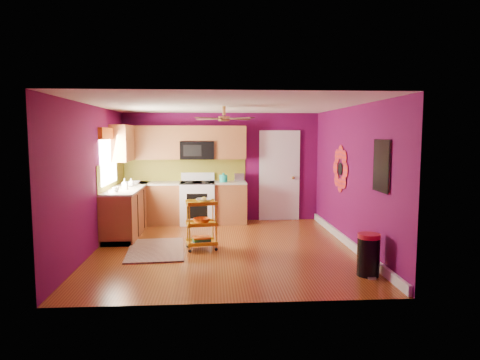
{
  "coord_description": "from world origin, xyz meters",
  "views": [
    {
      "loc": [
        -0.21,
        -7.4,
        1.99
      ],
      "look_at": [
        0.29,
        0.4,
        1.17
      ],
      "focal_mm": 32.0,
      "sensor_mm": 36.0,
      "label": 1
    }
  ],
  "objects": [
    {
      "name": "ceiling_fan",
      "position": [
        0.0,
        0.2,
        2.29
      ],
      "size": [
        1.01,
        1.01,
        0.26
      ],
      "color": "#BF8C3F",
      "rests_on": "ground"
    },
    {
      "name": "counter_cup",
      "position": [
        -2.01,
        0.6,
        0.99
      ],
      "size": [
        0.12,
        0.12,
        0.09
      ],
      "primitive_type": "imported",
      "color": "white",
      "rests_on": "lower_cabinets"
    },
    {
      "name": "upper_cabinetry",
      "position": [
        -1.24,
        2.17,
        1.8
      ],
      "size": [
        2.8,
        2.3,
        1.26
      ],
      "color": "brown",
      "rests_on": "ground"
    },
    {
      "name": "room_envelope",
      "position": [
        0.03,
        0.0,
        1.63
      ],
      "size": [
        4.54,
        5.04,
        2.52
      ],
      "color": "#600A47",
      "rests_on": "ground"
    },
    {
      "name": "electric_range",
      "position": [
        -0.55,
        2.17,
        0.48
      ],
      "size": [
        0.76,
        0.66,
        1.13
      ],
      "color": "white",
      "rests_on": "ground"
    },
    {
      "name": "counter_dish",
      "position": [
        -1.9,
        1.95,
        0.97
      ],
      "size": [
        0.25,
        0.25,
        0.06
      ],
      "primitive_type": "imported",
      "color": "white",
      "rests_on": "lower_cabinets"
    },
    {
      "name": "soap_bottle_a",
      "position": [
        -1.92,
        0.99,
        1.04
      ],
      "size": [
        0.09,
        0.1,
        0.21
      ],
      "primitive_type": "imported",
      "color": "#EA3F72",
      "rests_on": "lower_cabinets"
    },
    {
      "name": "trash_can",
      "position": [
        1.99,
        -1.61,
        0.3
      ],
      "size": [
        0.33,
        0.36,
        0.6
      ],
      "color": "black",
      "rests_on": "ground"
    },
    {
      "name": "ground",
      "position": [
        0.0,
        0.0,
        0.0
      ],
      "size": [
        5.0,
        5.0,
        0.0
      ],
      "primitive_type": "plane",
      "color": "#693010",
      "rests_on": "ground"
    },
    {
      "name": "left_window",
      "position": [
        -2.22,
        1.05,
        1.74
      ],
      "size": [
        0.08,
        1.35,
        1.08
      ],
      "color": "white",
      "rests_on": "ground"
    },
    {
      "name": "teal_kettle",
      "position": [
        0.04,
        2.17,
        1.02
      ],
      "size": [
        0.18,
        0.18,
        0.21
      ],
      "color": "#16A995",
      "rests_on": "lower_cabinets"
    },
    {
      "name": "right_wall_art",
      "position": [
        2.23,
        -0.34,
        1.44
      ],
      "size": [
        0.04,
        2.74,
        1.04
      ],
      "color": "black",
      "rests_on": "ground"
    },
    {
      "name": "shag_rug",
      "position": [
        -1.2,
        -0.07,
        0.01
      ],
      "size": [
        1.06,
        1.61,
        0.02
      ],
      "primitive_type": "cube",
      "rotation": [
        0.0,
        0.0,
        0.08
      ],
      "color": "#321610",
      "rests_on": "ground"
    },
    {
      "name": "toaster",
      "position": [
        0.4,
        2.31,
        1.03
      ],
      "size": [
        0.22,
        0.15,
        0.18
      ],
      "primitive_type": "cube",
      "color": "beige",
      "rests_on": "lower_cabinets"
    },
    {
      "name": "panel_door",
      "position": [
        1.35,
        2.47,
        1.02
      ],
      "size": [
        0.95,
        0.11,
        2.15
      ],
      "color": "white",
      "rests_on": "ground"
    },
    {
      "name": "lower_cabinets",
      "position": [
        -1.35,
        1.82,
        0.43
      ],
      "size": [
        2.81,
        2.31,
        0.94
      ],
      "color": "brown",
      "rests_on": "ground"
    },
    {
      "name": "soap_bottle_b",
      "position": [
        -1.89,
        1.46,
        1.03
      ],
      "size": [
        0.13,
        0.13,
        0.17
      ],
      "primitive_type": "imported",
      "color": "white",
      "rests_on": "lower_cabinets"
    },
    {
      "name": "rolling_cart",
      "position": [
        -0.4,
        -0.05,
        0.48
      ],
      "size": [
        0.57,
        0.46,
        0.93
      ],
      "color": "gold",
      "rests_on": "ground"
    }
  ]
}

